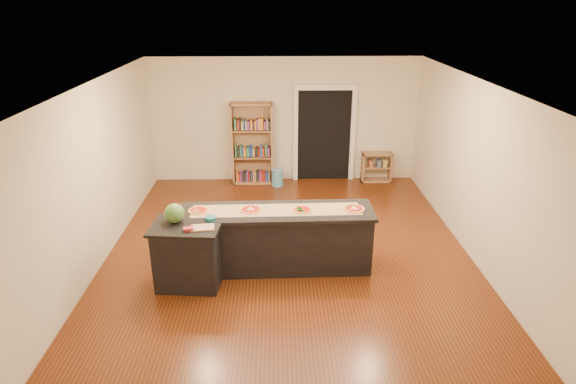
{
  "coord_description": "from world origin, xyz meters",
  "views": [
    {
      "loc": [
        -0.18,
        -7.13,
        3.98
      ],
      "look_at": [
        0.0,
        0.2,
        1.0
      ],
      "focal_mm": 30.0,
      "sensor_mm": 36.0,
      "label": 1
    }
  ],
  "objects_px": {
    "low_shelf": "(376,167)",
    "watermelon": "(175,213)",
    "side_counter": "(188,255)",
    "kitchen_island": "(277,239)",
    "bookshelf": "(252,144)",
    "waste_bin": "(278,178)"
  },
  "relations": [
    {
      "from": "kitchen_island",
      "to": "waste_bin",
      "type": "distance_m",
      "value": 3.55
    },
    {
      "from": "waste_bin",
      "to": "watermelon",
      "type": "height_order",
      "value": "watermelon"
    },
    {
      "from": "watermelon",
      "to": "low_shelf",
      "type": "bearing_deg",
      "value": 47.87
    },
    {
      "from": "side_counter",
      "to": "kitchen_island",
      "type": "bearing_deg",
      "value": 24.65
    },
    {
      "from": "bookshelf",
      "to": "low_shelf",
      "type": "relative_size",
      "value": 2.7
    },
    {
      "from": "kitchen_island",
      "to": "side_counter",
      "type": "bearing_deg",
      "value": -161.37
    },
    {
      "from": "bookshelf",
      "to": "waste_bin",
      "type": "distance_m",
      "value": 0.95
    },
    {
      "from": "waste_bin",
      "to": "bookshelf",
      "type": "bearing_deg",
      "value": 157.37
    },
    {
      "from": "watermelon",
      "to": "side_counter",
      "type": "bearing_deg",
      "value": -29.79
    },
    {
      "from": "bookshelf",
      "to": "waste_bin",
      "type": "height_order",
      "value": "bookshelf"
    },
    {
      "from": "kitchen_island",
      "to": "low_shelf",
      "type": "distance_m",
      "value": 4.44
    },
    {
      "from": "side_counter",
      "to": "bookshelf",
      "type": "bearing_deg",
      "value": 84.71
    },
    {
      "from": "bookshelf",
      "to": "waste_bin",
      "type": "xyz_separation_m",
      "value": [
        0.56,
        -0.23,
        -0.73
      ]
    },
    {
      "from": "low_shelf",
      "to": "watermelon",
      "type": "xyz_separation_m",
      "value": [
        -3.76,
        -4.16,
        0.78
      ]
    },
    {
      "from": "side_counter",
      "to": "bookshelf",
      "type": "relative_size",
      "value": 0.53
    },
    {
      "from": "side_counter",
      "to": "low_shelf",
      "type": "distance_m",
      "value": 5.57
    },
    {
      "from": "kitchen_island",
      "to": "side_counter",
      "type": "distance_m",
      "value": 1.37
    },
    {
      "from": "kitchen_island",
      "to": "bookshelf",
      "type": "relative_size",
      "value": 1.6
    },
    {
      "from": "kitchen_island",
      "to": "watermelon",
      "type": "bearing_deg",
      "value": -166.83
    },
    {
      "from": "low_shelf",
      "to": "waste_bin",
      "type": "bearing_deg",
      "value": -173.7
    },
    {
      "from": "low_shelf",
      "to": "watermelon",
      "type": "height_order",
      "value": "watermelon"
    },
    {
      "from": "side_counter",
      "to": "watermelon",
      "type": "bearing_deg",
      "value": 155.05
    }
  ]
}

